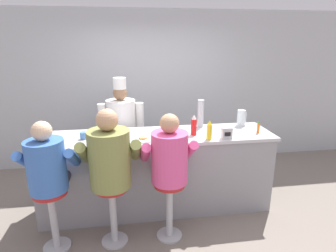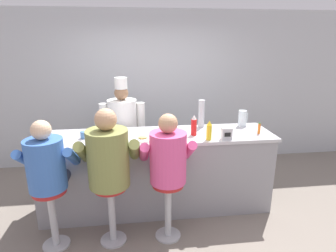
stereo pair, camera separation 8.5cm
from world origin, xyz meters
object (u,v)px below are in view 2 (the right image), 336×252
Objects in this scene: mustard_bottle_yellow at (209,131)px; coffee_mug_blue at (84,135)px; cup_stack_steel at (201,114)px; cook_in_whites_near at (123,129)px; diner_seated_pink at (168,161)px; napkin_dispenser_chrome at (227,134)px; cereal_bowl at (161,135)px; coffee_mug_white at (95,136)px; hot_sauce_bottle_orange at (259,128)px; ketchup_bottle_red at (194,126)px; breakfast_plate at (143,139)px; water_pitcher_clear at (242,118)px; diner_seated_olive at (109,161)px; diner_seated_blue at (47,168)px.

coffee_mug_blue is (-1.50, 0.24, -0.07)m from mustard_bottle_yellow.
cook_in_whites_near reaches higher than cup_stack_steel.
cup_stack_steel is 0.22× the size of cook_in_whites_near.
napkin_dispenser_chrome is at bearing 23.16° from diner_seated_pink.
mustard_bottle_yellow reaches higher than cereal_bowl.
coffee_mug_white is 1.44m from cup_stack_steel.
hot_sauce_bottle_orange is at bearing 21.24° from diner_seated_pink.
breakfast_plate is (-0.65, -0.10, -0.11)m from ketchup_bottle_red.
water_pitcher_clear is 1.44m from diner_seated_pink.
cereal_bowl is at bearing -164.43° from water_pitcher_clear.
diner_seated_olive is (-0.61, -0.51, -0.10)m from cereal_bowl.
coffee_mug_blue is at bearing 170.84° from mustard_bottle_yellow.
hot_sauce_bottle_orange is 0.78m from cup_stack_steel.
mustard_bottle_yellow reaches higher than napkin_dispenser_chrome.
cook_in_whites_near is at bearing 160.39° from cup_stack_steel.
diner_seated_pink is (-1.24, -0.48, -0.17)m from hot_sauce_bottle_orange.
coffee_mug_white is 0.08× the size of diner_seated_olive.
coffee_mug_white is 0.81m from cook_in_whites_near.
mustard_bottle_yellow is 1.38m from coffee_mug_white.
coffee_mug_blue is at bearing 63.07° from diner_seated_blue.
diner_seated_blue is at bearing -120.30° from cook_in_whites_near.
diner_seated_blue is 0.94× the size of diner_seated_olive.
cook_in_whites_near reaches higher than napkin_dispenser_chrome.
ketchup_bottle_red reaches higher than hot_sauce_bottle_orange.
hot_sauce_bottle_orange is 1.12× the size of coffee_mug_white.
hot_sauce_bottle_orange is 0.10× the size of diner_seated_pink.
ketchup_bottle_red is at bearing 176.48° from hot_sauce_bottle_orange.
breakfast_plate is at bearing 172.95° from mustard_bottle_yellow.
coffee_mug_blue is at bearing -169.18° from cup_stack_steel.
breakfast_plate is at bearing -160.55° from cereal_bowl.
mustard_bottle_yellow is 1.42m from cook_in_whites_near.
diner_seated_blue reaches higher than coffee_mug_white.
cook_in_whites_near is (0.44, 0.68, -0.15)m from coffee_mug_blue.
diner_seated_pink reaches higher than hot_sauce_bottle_orange.
diner_seated_olive is (-1.38, -0.32, -0.14)m from napkin_dispenser_chrome.
diner_seated_pink is (-0.57, -0.87, -0.29)m from cup_stack_steel.
cook_in_whites_near is at bearing 166.02° from water_pitcher_clear.
napkin_dispenser_chrome is (1.01, -0.11, 0.06)m from breakfast_plate.
water_pitcher_clear is 1.22m from cereal_bowl.
coffee_mug_white is at bearing 50.77° from diner_seated_blue.
coffee_mug_blue is 1.56m from cup_stack_steel.
cereal_bowl is (-1.17, -0.33, -0.08)m from water_pitcher_clear.
hot_sauce_bottle_orange is (0.70, 0.15, -0.04)m from mustard_bottle_yellow.
mustard_bottle_yellow is at bearing 177.04° from napkin_dispenser_chrome.
ketchup_bottle_red is 1.03× the size of breakfast_plate.
ketchup_bottle_red is 1.19× the size of water_pitcher_clear.
napkin_dispenser_chrome reaches higher than breakfast_plate.
hot_sauce_bottle_orange is at bearing 1.88° from breakfast_plate.
ketchup_bottle_red reaches higher than coffee_mug_blue.
coffee_mug_white is 0.09× the size of diner_seated_pink.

